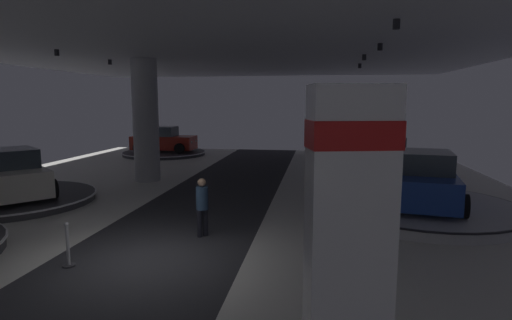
# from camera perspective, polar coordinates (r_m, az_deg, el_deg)

# --- Properties ---
(ground) EXTENTS (24.00, 44.00, 0.06)m
(ground) POSITION_cam_1_polar(r_m,az_deg,el_deg) (9.89, -15.16, -13.62)
(ground) COLOR silver
(ceiling_with_spotlights) EXTENTS (24.00, 44.00, 0.39)m
(ceiling_with_spotlights) POSITION_cam_1_polar(r_m,az_deg,el_deg) (9.41, -16.49, 19.83)
(ceiling_with_spotlights) COLOR silver
(column_left) EXTENTS (1.15, 1.15, 5.50)m
(column_left) POSITION_cam_1_polar(r_m,az_deg,el_deg) (19.16, -15.18, 5.33)
(column_left) COLOR #ADADB2
(column_left) RESTS_ON ground
(brand_sign_pylon) EXTENTS (1.38, 0.92, 3.81)m
(brand_sign_pylon) POSITION_cam_1_polar(r_m,az_deg,el_deg) (5.52, 12.95, -9.11)
(brand_sign_pylon) COLOR slate
(brand_sign_pylon) RESTS_ON ground
(display_platform_deep_right) EXTENTS (5.68, 5.68, 0.29)m
(display_platform_deep_right) POSITION_cam_1_polar(r_m,az_deg,el_deg) (27.51, 12.78, 0.77)
(display_platform_deep_right) COLOR #B7B7BC
(display_platform_deep_right) RESTS_ON ground
(pickup_truck_deep_right) EXTENTS (5.38, 5.07, 2.30)m
(pickup_truck_deep_right) POSITION_cam_1_polar(r_m,az_deg,el_deg) (27.18, 12.37, 2.95)
(pickup_truck_deep_right) COLOR silver
(pickup_truck_deep_right) RESTS_ON display_platform_deep_right
(display_platform_mid_left) EXTENTS (5.68, 5.68, 0.26)m
(display_platform_mid_left) POSITION_cam_1_polar(r_m,az_deg,el_deg) (17.07, -30.95, -4.68)
(display_platform_mid_left) COLOR #333338
(display_platform_mid_left) RESTS_ON ground
(display_car_mid_left) EXTENTS (4.38, 4.07, 1.71)m
(display_car_mid_left) POSITION_cam_1_polar(r_m,az_deg,el_deg) (16.89, -31.15, -1.79)
(display_car_mid_left) COLOR silver
(display_car_mid_left) RESTS_ON display_platform_mid_left
(display_platform_deep_left) EXTENTS (5.62, 5.62, 0.23)m
(display_platform_deep_left) POSITION_cam_1_polar(r_m,az_deg,el_deg) (28.58, -12.70, 0.98)
(display_platform_deep_left) COLOR #333338
(display_platform_deep_left) RESTS_ON ground
(display_car_deep_left) EXTENTS (4.25, 2.22, 1.71)m
(display_car_deep_left) POSITION_cam_1_polar(r_m,az_deg,el_deg) (28.50, -12.81, 2.70)
(display_car_deep_left) COLOR maroon
(display_car_deep_left) RESTS_ON display_platform_deep_left
(display_platform_mid_right) EXTENTS (6.09, 6.09, 0.35)m
(display_platform_mid_right) POSITION_cam_1_polar(r_m,az_deg,el_deg) (14.31, 22.17, -6.22)
(display_platform_mid_right) COLOR #B7B7BC
(display_platform_mid_right) RESTS_ON ground
(display_car_mid_right) EXTENTS (2.79, 4.45, 1.71)m
(display_car_mid_right) POSITION_cam_1_polar(r_m,az_deg,el_deg) (14.09, 22.38, -2.62)
(display_car_mid_right) COLOR navy
(display_car_mid_right) RESTS_ON display_platform_mid_right
(display_platform_far_right) EXTENTS (5.58, 5.58, 0.33)m
(display_platform_far_right) POSITION_cam_1_polar(r_m,az_deg,el_deg) (19.81, 16.52, -2.11)
(display_platform_far_right) COLOR silver
(display_platform_far_right) RESTS_ON ground
(display_car_far_right) EXTENTS (3.27, 4.56, 1.71)m
(display_car_far_right) POSITION_cam_1_polar(r_m,az_deg,el_deg) (19.65, 16.67, 0.49)
(display_car_far_right) COLOR silver
(display_car_far_right) RESTS_ON display_platform_far_right
(visitor_walking_near) EXTENTS (0.32, 0.32, 1.59)m
(visitor_walking_near) POSITION_cam_1_polar(r_m,az_deg,el_deg) (11.00, -7.54, -6.07)
(visitor_walking_near) COLOR black
(visitor_walking_near) RESTS_ON ground
(stanchion_b) EXTENTS (0.28, 0.28, 1.01)m
(stanchion_b) POSITION_cam_1_polar(r_m,az_deg,el_deg) (10.02, -24.81, -11.40)
(stanchion_b) COLOR #333338
(stanchion_b) RESTS_ON ground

